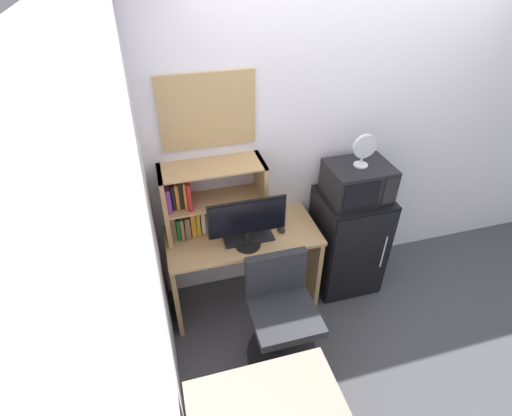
% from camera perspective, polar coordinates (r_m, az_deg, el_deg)
% --- Properties ---
extents(wall_back, '(6.40, 0.04, 2.60)m').
position_cam_1_polar(wall_back, '(3.48, 19.17, 10.38)').
color(wall_back, silver).
rests_on(wall_back, ground_plane).
extents(wall_left, '(0.04, 4.40, 2.60)m').
position_cam_1_polar(wall_left, '(1.69, -14.26, -20.93)').
color(wall_left, silver).
rests_on(wall_left, ground_plane).
extents(desk, '(1.19, 0.55, 0.74)m').
position_cam_1_polar(desk, '(3.19, -1.87, -7.01)').
color(desk, tan).
rests_on(desk, ground_plane).
extents(hutch_bookshelf, '(0.76, 0.29, 0.56)m').
position_cam_1_polar(hutch_bookshelf, '(2.96, -8.26, 0.84)').
color(hutch_bookshelf, tan).
rests_on(hutch_bookshelf, desk).
extents(monitor, '(0.58, 0.19, 0.41)m').
position_cam_1_polar(monitor, '(2.79, -1.26, -1.83)').
color(monitor, black).
rests_on(monitor, desk).
extents(keyboard, '(0.38, 0.15, 0.02)m').
position_cam_1_polar(keyboard, '(2.99, -1.11, -4.36)').
color(keyboard, black).
rests_on(keyboard, desk).
extents(computer_mouse, '(0.06, 0.10, 0.03)m').
position_cam_1_polar(computer_mouse, '(3.07, 3.69, -3.07)').
color(computer_mouse, black).
rests_on(computer_mouse, desk).
extents(mini_fridge, '(0.55, 0.52, 0.93)m').
position_cam_1_polar(mini_fridge, '(3.50, 13.18, -4.66)').
color(mini_fridge, black).
rests_on(mini_fridge, ground_plane).
extents(microwave, '(0.49, 0.39, 0.28)m').
position_cam_1_polar(microwave, '(3.15, 14.63, 3.79)').
color(microwave, black).
rests_on(microwave, mini_fridge).
extents(desk_fan, '(0.19, 0.11, 0.26)m').
position_cam_1_polar(desk_fan, '(3.01, 15.51, 8.33)').
color(desk_fan, silver).
rests_on(desk_fan, microwave).
extents(desk_chair, '(0.54, 0.54, 0.86)m').
position_cam_1_polar(desk_chair, '(2.95, 3.70, -15.66)').
color(desk_chair, black).
rests_on(desk_chair, ground_plane).
extents(wall_corkboard, '(0.67, 0.02, 0.53)m').
position_cam_1_polar(wall_corkboard, '(2.77, -7.09, 13.82)').
color(wall_corkboard, tan).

